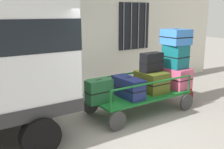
# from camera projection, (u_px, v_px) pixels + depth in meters

# --- Properties ---
(ground_plane) EXTENTS (40.00, 40.00, 0.00)m
(ground_plane) POSITION_uv_depth(u_px,v_px,m) (125.00, 126.00, 5.68)
(ground_plane) COLOR gray
(building_wall) EXTENTS (12.00, 0.38, 5.00)m
(building_wall) POSITION_uv_depth(u_px,v_px,m) (69.00, 10.00, 7.27)
(building_wall) COLOR silver
(building_wall) RESTS_ON ground
(luggage_cart) EXTENTS (2.57, 1.21, 0.47)m
(luggage_cart) POSITION_uv_depth(u_px,v_px,m) (140.00, 97.00, 6.43)
(luggage_cart) COLOR #146023
(luggage_cart) RESTS_ON ground
(cart_railing) EXTENTS (2.45, 1.08, 0.43)m
(cart_railing) POSITION_uv_depth(u_px,v_px,m) (140.00, 80.00, 6.33)
(cart_railing) COLOR #146023
(cart_railing) RESTS_ON luggage_cart
(suitcase_left_bottom) EXTENTS (0.61, 0.32, 0.53)m
(suitcase_left_bottom) POSITION_uv_depth(u_px,v_px,m) (99.00, 91.00, 5.73)
(suitcase_left_bottom) COLOR #194C28
(suitcase_left_bottom) RESTS_ON luggage_cart
(suitcase_midleft_bottom) EXTENTS (0.39, 0.88, 0.48)m
(suitcase_midleft_bottom) POSITION_uv_depth(u_px,v_px,m) (128.00, 87.00, 6.12)
(suitcase_midleft_bottom) COLOR navy
(suitcase_midleft_bottom) RESTS_ON luggage_cart
(suitcase_center_bottom) EXTENTS (0.59, 0.77, 0.52)m
(suitcase_center_bottom) POSITION_uv_depth(u_px,v_px,m) (152.00, 81.00, 6.57)
(suitcase_center_bottom) COLOR #4C5119
(suitcase_center_bottom) RESTS_ON luggage_cart
(suitcase_center_middle) EXTENTS (0.61, 0.31, 0.48)m
(suitcase_center_middle) POSITION_uv_depth(u_px,v_px,m) (152.00, 62.00, 6.47)
(suitcase_center_middle) COLOR black
(suitcase_center_middle) RESTS_ON suitcase_center_bottom
(suitcase_midright_bottom) EXTENTS (0.60, 1.00, 0.53)m
(suitcase_midright_bottom) POSITION_uv_depth(u_px,v_px,m) (172.00, 77.00, 7.01)
(suitcase_midright_bottom) COLOR #CC4C72
(suitcase_midright_bottom) RESTS_ON luggage_cart
(suitcase_midright_middle) EXTENTS (0.53, 0.58, 0.61)m
(suitcase_midright_middle) POSITION_uv_depth(u_px,v_px,m) (175.00, 56.00, 6.82)
(suitcase_midright_middle) COLOR #0F5960
(suitcase_midright_middle) RESTS_ON suitcase_midright_bottom
(suitcase_midright_top) EXTENTS (0.62, 0.66, 0.40)m
(suitcase_midright_top) POSITION_uv_depth(u_px,v_px,m) (176.00, 37.00, 6.71)
(suitcase_midright_top) COLOR #3372C6
(suitcase_midright_top) RESTS_ON suitcase_midright_middle
(backpack) EXTENTS (0.27, 0.22, 0.44)m
(backpack) POSITION_uv_depth(u_px,v_px,m) (188.00, 93.00, 7.31)
(backpack) COLOR maroon
(backpack) RESTS_ON ground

